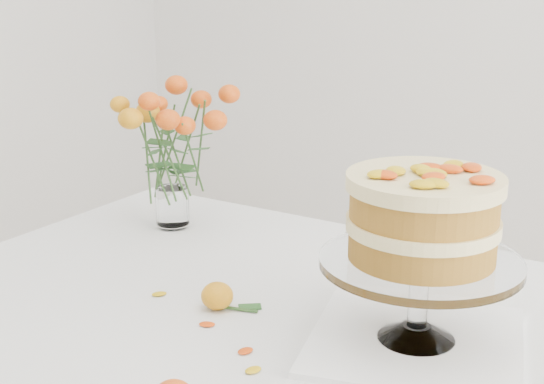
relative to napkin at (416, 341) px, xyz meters
The scene contains 9 objects.
table 0.20m from the napkin, behind, with size 1.43×0.93×0.76m.
napkin is the anchor object (origin of this frame).
cake_stand 0.18m from the napkin, ahead, with size 0.30×0.30×0.27m.
rose_vase 0.72m from the napkin, 160.72° to the left, with size 0.31×0.31×0.36m.
loose_rose_near 0.33m from the napkin, behind, with size 0.10×0.05×0.05m.
stray_petal_a 0.32m from the napkin, 158.76° to the right, with size 0.03×0.02×0.00m, color gold.
stray_petal_b 0.26m from the napkin, 142.14° to the right, with size 0.03×0.02×0.00m, color gold.
stray_petal_c 0.26m from the napkin, 129.49° to the right, with size 0.03×0.02×0.00m, color gold.
stray_petal_d 0.45m from the napkin, behind, with size 0.03×0.02×0.00m, color gold.
Camera 1 is at (0.54, -0.97, 1.30)m, focal length 50.00 mm.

